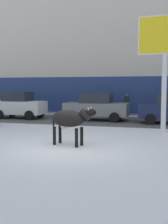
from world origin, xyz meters
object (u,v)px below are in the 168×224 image
car_white_hatchback (20,105)px  pedestrian_near_billboard (127,105)px  billboard (165,42)px  car_grey_sedan (96,107)px  cow_black (69,119)px

car_white_hatchback → pedestrian_near_billboard: (7.14, 3.39, -0.05)m
billboard → pedestrian_near_billboard: billboard is taller
car_white_hatchback → pedestrian_near_billboard: size_ratio=2.03×
car_white_hatchback → car_grey_sedan: bearing=2.7°
cow_black → billboard: 6.19m
pedestrian_near_billboard → car_white_hatchback: bearing=-154.6°
billboard → car_grey_sedan: billboard is taller
cow_black → pedestrian_near_billboard: 11.37m
car_white_hatchback → pedestrian_near_billboard: 7.90m
car_grey_sedan → pedestrian_near_billboard: size_ratio=2.44×
cow_black → car_white_hatchback: car_white_hatchback is taller
car_white_hatchback → car_grey_sedan: (5.52, 0.26, -0.02)m
cow_black → billboard: bearing=49.0°
cow_black → billboard: (3.43, 3.94, 3.32)m
car_grey_sedan → pedestrian_near_billboard: bearing=62.5°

